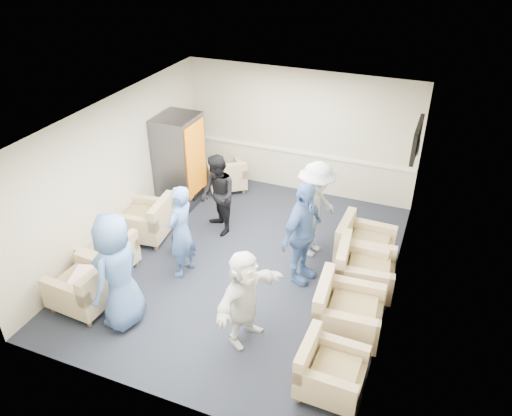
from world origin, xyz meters
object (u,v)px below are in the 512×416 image
at_px(armchair_right_near, 327,372).
at_px(person_back_right, 315,210).
at_px(person_front_left, 117,272).
at_px(armchair_left_mid, 111,256).
at_px(armchair_right_midfar, 361,272).
at_px(armchair_right_far, 361,247).
at_px(armchair_left_far, 148,221).
at_px(person_back_left, 218,196).
at_px(armchair_corner, 227,177).
at_px(vending_machine, 180,161).
at_px(armchair_right_midnear, 344,313).
at_px(person_mid_right, 302,234).
at_px(person_front_right, 245,297).
at_px(person_mid_left, 181,232).
at_px(armchair_left_near, 87,288).

bearing_deg(armchair_right_near, person_back_right, 20.80).
distance_m(person_front_left, person_back_right, 3.50).
distance_m(armchair_left_mid, armchair_right_midfar, 4.21).
bearing_deg(armchair_right_near, armchair_right_far, 4.13).
relative_size(armchair_left_far, person_back_left, 0.62).
height_order(armchair_right_near, armchair_corner, armchair_right_near).
xyz_separation_m(armchair_right_far, vending_machine, (-3.98, 0.80, 0.60)).
bearing_deg(armchair_corner, vending_machine, 15.51).
bearing_deg(person_back_left, armchair_right_midfar, 29.90).
bearing_deg(armchair_right_midnear, armchair_left_mid, 86.41).
bearing_deg(armchair_right_near, vending_machine, 49.80).
distance_m(armchair_left_mid, person_back_right, 3.60).
bearing_deg(armchair_right_midnear, person_back_right, 24.74).
xyz_separation_m(armchair_right_midfar, person_mid_right, (-0.99, -0.09, 0.54)).
xyz_separation_m(person_back_right, person_front_right, (-0.32, -2.41, -0.15)).
xyz_separation_m(armchair_left_far, armchair_right_midfar, (4.04, -0.03, 0.01)).
bearing_deg(person_mid_left, vending_machine, -144.34).
relative_size(armchair_left_near, armchair_right_midfar, 0.95).
xyz_separation_m(armchair_left_near, person_front_left, (0.71, -0.08, 0.58)).
relative_size(armchair_right_near, person_back_right, 0.46).
height_order(armchair_left_mid, person_mid_left, person_mid_left).
relative_size(person_back_right, person_front_right, 1.20).
bearing_deg(person_mid_left, armchair_left_near, -30.61).
xyz_separation_m(armchair_right_midnear, armchair_right_far, (-0.10, 1.75, -0.01)).
distance_m(armchair_right_far, person_mid_right, 1.28).
xyz_separation_m(armchair_left_near, person_back_left, (0.97, 2.68, 0.44)).
bearing_deg(armchair_left_far, armchair_left_near, -1.78).
xyz_separation_m(armchair_right_midnear, vending_machine, (-4.09, 2.55, 0.59)).
xyz_separation_m(armchair_left_far, vending_machine, (-0.07, 1.45, 0.61)).
height_order(armchair_left_near, armchair_right_far, armchair_right_far).
relative_size(armchair_corner, person_back_right, 0.62).
bearing_deg(armchair_right_near, armchair_right_midfar, 1.46).
height_order(armchair_right_midfar, person_mid_right, person_mid_right).
bearing_deg(person_mid_right, vending_machine, 79.13).
relative_size(person_front_left, person_back_right, 1.04).
height_order(armchair_left_far, vending_machine, vending_machine).
height_order(armchair_right_near, vending_machine, vending_machine).
xyz_separation_m(armchair_left_mid, person_back_right, (3.05, 1.82, 0.59)).
bearing_deg(person_front_left, armchair_left_near, -95.41).
relative_size(armchair_right_midnear, person_mid_right, 0.55).
bearing_deg(armchair_corner, person_mid_left, 64.67).
height_order(person_mid_left, person_mid_right, person_mid_right).
xyz_separation_m(armchair_left_far, armchair_right_far, (3.91, 0.65, 0.01)).
bearing_deg(armchair_left_near, armchair_left_mid, -163.35).
xyz_separation_m(armchair_right_near, armchair_corner, (-3.47, 4.47, -0.00)).
bearing_deg(armchair_right_far, vending_machine, 80.13).
distance_m(armchair_left_mid, armchair_right_midnear, 4.03).
xyz_separation_m(armchair_right_near, person_front_left, (-3.17, 0.11, 0.61)).
relative_size(armchair_left_near, person_front_right, 0.63).
bearing_deg(person_back_left, person_front_right, -13.17).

